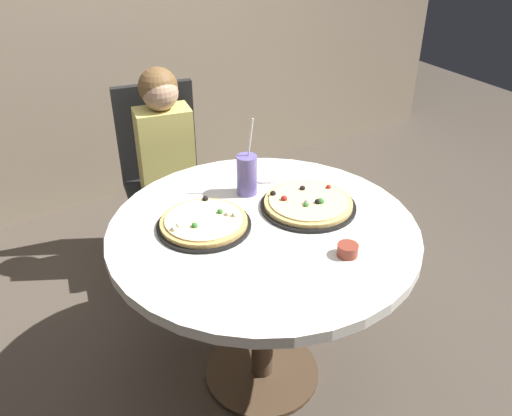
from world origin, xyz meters
TOP-DOWN VIEW (x-y plane):
  - ground_plane at (0.00, 0.00)m, footprint 8.00×8.00m
  - dining_table at (0.00, 0.00)m, footprint 1.11×1.11m
  - chair_wooden at (0.02, 1.02)m, footprint 0.46×0.46m
  - diner_child at (-0.01, 0.84)m, footprint 0.31×0.43m
  - pizza_veggie at (-0.18, 0.10)m, footprint 0.34×0.34m
  - pizza_cheese at (0.21, 0.02)m, footprint 0.36×0.36m
  - soda_cup at (0.07, 0.24)m, footprint 0.08×0.08m
  - sauce_bowl at (0.15, -0.29)m, footprint 0.07×0.07m
  - plate_small at (0.22, 0.33)m, footprint 0.18×0.18m

SIDE VIEW (x-z plane):
  - ground_plane at x=0.00m, z-range 0.00..0.00m
  - diner_child at x=-0.01m, z-range -0.06..1.02m
  - chair_wooden at x=0.02m, z-range 0.06..1.01m
  - dining_table at x=0.00m, z-range 0.26..1.01m
  - plate_small at x=0.22m, z-range 0.75..0.76m
  - pizza_veggie at x=-0.18m, z-range 0.74..0.79m
  - pizza_cheese at x=0.21m, z-range 0.74..0.79m
  - sauce_bowl at x=0.15m, z-range 0.75..0.79m
  - soda_cup at x=0.07m, z-range 0.68..0.98m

